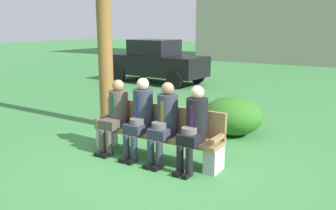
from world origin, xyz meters
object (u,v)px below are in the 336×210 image
park_bench (157,132)px  seated_man_centerleft (140,114)px  seated_man_rightmost (194,124)px  parked_car_near (157,61)px  seated_man_centerright (165,119)px  seated_man_leftmost (116,112)px  shrub_near_bench (232,116)px

park_bench → seated_man_centerleft: (-0.26, -0.13, 0.31)m
seated_man_rightmost → park_bench: bearing=170.2°
seated_man_rightmost → parked_car_near: (-5.35, 6.88, 0.10)m
park_bench → seated_man_rightmost: (0.77, -0.13, 0.30)m
seated_man_centerright → seated_man_leftmost: bearing=179.9°
seated_man_rightmost → parked_car_near: bearing=127.9°
seated_man_centerleft → seated_man_centerright: bearing=-0.3°
seated_man_leftmost → shrub_near_bench: seated_man_leftmost is taller
park_bench → parked_car_near: size_ratio=0.60×
parked_car_near → seated_man_centerleft: bearing=-57.9°
seated_man_leftmost → seated_man_centerleft: 0.54m
seated_man_centerleft → seated_man_leftmost: bearing=-179.9°
seated_man_centerleft → parked_car_near: size_ratio=0.34×
park_bench → shrub_near_bench: 2.01m
park_bench → shrub_near_bench: park_bench is taller
seated_man_centerright → seated_man_rightmost: size_ratio=1.01×
seated_man_centerleft → shrub_near_bench: size_ratio=1.09×
seated_man_centerleft → parked_car_near: bearing=122.1°
seated_man_leftmost → park_bench: bearing=9.3°
seated_man_leftmost → parked_car_near: bearing=118.8°
seated_man_centerright → shrub_near_bench: bearing=80.4°
seated_man_leftmost → seated_man_rightmost: (1.58, -0.00, 0.01)m
seated_man_centerleft → parked_car_near: 8.12m
seated_man_centerright → seated_man_rightmost: (0.54, -0.00, -0.00)m
seated_man_centerleft → seated_man_rightmost: (1.04, -0.00, -0.02)m
park_bench → seated_man_centerright: bearing=-29.8°
park_bench → seated_man_leftmost: 0.86m
seated_man_rightmost → shrub_near_bench: 2.09m
seated_man_leftmost → shrub_near_bench: (1.38, 2.05, -0.33)m
seated_man_leftmost → shrub_near_bench: bearing=56.0°
park_bench → seated_man_centerleft: seated_man_centerleft is taller
shrub_near_bench → seated_man_rightmost: bearing=-84.6°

